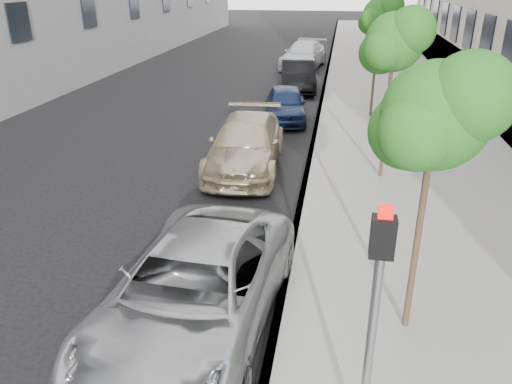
% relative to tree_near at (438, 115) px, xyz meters
% --- Properties ---
extents(ground, '(160.00, 160.00, 0.00)m').
position_rel_tree_near_xyz_m(ground, '(-3.23, -1.50, -3.54)').
color(ground, black).
rests_on(ground, ground).
extents(sidewalk, '(6.40, 72.00, 0.14)m').
position_rel_tree_near_xyz_m(sidewalk, '(1.07, 22.50, -3.47)').
color(sidewalk, gray).
rests_on(sidewalk, ground).
extents(curb, '(0.15, 72.00, 0.14)m').
position_rel_tree_near_xyz_m(curb, '(-2.05, 22.50, -3.47)').
color(curb, '#9E9B93').
rests_on(curb, ground).
extents(tree_near, '(1.78, 1.58, 4.28)m').
position_rel_tree_near_xyz_m(tree_near, '(0.00, 0.00, 0.00)').
color(tree_near, '#38281C').
rests_on(tree_near, sidewalk).
extents(tree_mid, '(1.79, 1.59, 4.46)m').
position_rel_tree_near_xyz_m(tree_mid, '(-0.00, 6.50, 0.17)').
color(tree_mid, '#38281C').
rests_on(tree_mid, sidewalk).
extents(tree_far, '(1.59, 1.39, 4.56)m').
position_rel_tree_near_xyz_m(tree_far, '(-0.00, 13.00, 0.37)').
color(tree_far, '#38281C').
rests_on(tree_far, sidewalk).
extents(signal_pole, '(0.24, 0.19, 3.13)m').
position_rel_tree_near_xyz_m(signal_pole, '(-0.80, -2.39, -1.45)').
color(signal_pole, '#939699').
rests_on(signal_pole, sidewalk).
extents(minivan, '(2.80, 5.44, 1.47)m').
position_rel_tree_near_xyz_m(minivan, '(-3.33, -0.48, -2.81)').
color(minivan, '#9C9EA0').
rests_on(minivan, ground).
extents(suv, '(2.27, 5.05, 1.44)m').
position_rel_tree_near_xyz_m(suv, '(-3.89, 6.91, -2.82)').
color(suv, tan).
rests_on(suv, ground).
extents(sedan_blue, '(1.99, 3.98, 1.30)m').
position_rel_tree_near_xyz_m(sedan_blue, '(-3.33, 12.29, -2.89)').
color(sedan_blue, '#111D3A').
rests_on(sedan_blue, ground).
extents(sedan_black, '(2.12, 4.49, 1.42)m').
position_rel_tree_near_xyz_m(sedan_black, '(-3.34, 17.87, -2.83)').
color(sedan_black, black).
rests_on(sedan_black, ground).
extents(sedan_rear, '(2.87, 5.53, 1.53)m').
position_rel_tree_near_xyz_m(sedan_rear, '(-3.57, 24.51, -2.78)').
color(sedan_rear, '#B1B5BA').
rests_on(sedan_rear, ground).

